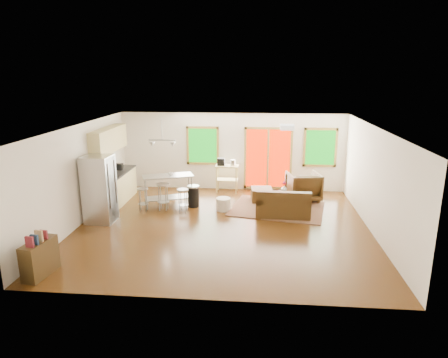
# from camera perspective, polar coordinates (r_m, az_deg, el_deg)

# --- Properties ---
(floor) EXTENTS (7.50, 7.00, 0.02)m
(floor) POSITION_cam_1_polar(r_m,az_deg,el_deg) (10.49, -0.15, -6.82)
(floor) COLOR #361E0A
(floor) RESTS_ON ground
(ceiling) EXTENTS (7.50, 7.00, 0.02)m
(ceiling) POSITION_cam_1_polar(r_m,az_deg,el_deg) (9.82, -0.16, 7.52)
(ceiling) COLOR white
(ceiling) RESTS_ON ground
(back_wall) EXTENTS (7.50, 0.02, 2.60)m
(back_wall) POSITION_cam_1_polar(r_m,az_deg,el_deg) (13.49, 1.20, 3.92)
(back_wall) COLOR white
(back_wall) RESTS_ON ground
(left_wall) EXTENTS (0.02, 7.00, 2.60)m
(left_wall) POSITION_cam_1_polar(r_m,az_deg,el_deg) (11.06, -19.94, 0.54)
(left_wall) COLOR white
(left_wall) RESTS_ON ground
(right_wall) EXTENTS (0.02, 7.00, 2.60)m
(right_wall) POSITION_cam_1_polar(r_m,az_deg,el_deg) (10.44, 20.86, -0.36)
(right_wall) COLOR white
(right_wall) RESTS_ON ground
(front_wall) EXTENTS (7.50, 0.02, 2.60)m
(front_wall) POSITION_cam_1_polar(r_m,az_deg,el_deg) (6.77, -2.86, -7.50)
(front_wall) COLOR white
(front_wall) RESTS_ON ground
(window_left) EXTENTS (1.10, 0.05, 1.30)m
(window_left) POSITION_cam_1_polar(r_m,az_deg,el_deg) (13.51, -3.06, 4.78)
(window_left) COLOR #09520C
(window_left) RESTS_ON back_wall
(french_doors) EXTENTS (1.60, 0.05, 2.10)m
(french_doors) POSITION_cam_1_polar(r_m,az_deg,el_deg) (13.45, 6.29, 2.94)
(french_doors) COLOR #AA1400
(french_doors) RESTS_ON back_wall
(window_right) EXTENTS (1.10, 0.05, 1.30)m
(window_right) POSITION_cam_1_polar(r_m,az_deg,el_deg) (13.53, 13.58, 4.40)
(window_right) COLOR #09520C
(window_right) RESTS_ON back_wall
(rug) EXTENTS (2.97, 2.49, 0.03)m
(rug) POSITION_cam_1_polar(r_m,az_deg,el_deg) (11.86, 7.61, -4.21)
(rug) COLOR #52653D
(rug) RESTS_ON floor
(loveseat) EXTENTS (1.51, 0.89, 0.79)m
(loveseat) POSITION_cam_1_polar(r_m,az_deg,el_deg) (11.23, 8.42, -3.74)
(loveseat) COLOR #33210D
(loveseat) RESTS_ON floor
(coffee_table) EXTENTS (0.99, 0.67, 0.37)m
(coffee_table) POSITION_cam_1_polar(r_m,az_deg,el_deg) (12.16, 9.80, -2.31)
(coffee_table) COLOR #362610
(coffee_table) RESTS_ON floor
(armchair) EXTENTS (1.11, 1.07, 0.98)m
(armchair) POSITION_cam_1_polar(r_m,az_deg,el_deg) (12.68, 11.28, -0.85)
(armchair) COLOR #33210D
(armchair) RESTS_ON floor
(ottoman) EXTENTS (0.69, 0.69, 0.42)m
(ottoman) POSITION_cam_1_polar(r_m,az_deg,el_deg) (12.45, 5.39, -2.26)
(ottoman) COLOR #33210D
(ottoman) RESTS_ON floor
(pouf) EXTENTS (0.45, 0.45, 0.37)m
(pouf) POSITION_cam_1_polar(r_m,az_deg,el_deg) (11.61, -0.10, -3.61)
(pouf) COLOR beige
(pouf) RESTS_ON floor
(vase) EXTENTS (0.21, 0.22, 0.32)m
(vase) POSITION_cam_1_polar(r_m,az_deg,el_deg) (12.19, 8.58, -1.24)
(vase) COLOR silver
(vase) RESTS_ON coffee_table
(book) EXTENTS (0.23, 0.08, 0.31)m
(book) POSITION_cam_1_polar(r_m,az_deg,el_deg) (11.89, 10.60, -1.55)
(book) COLOR maroon
(book) RESTS_ON coffee_table
(cabinets) EXTENTS (0.64, 2.24, 2.30)m
(cabinets) POSITION_cam_1_polar(r_m,az_deg,el_deg) (12.56, -15.47, 0.81)
(cabinets) COLOR tan
(cabinets) RESTS_ON floor
(refrigerator) EXTENTS (0.75, 0.72, 1.80)m
(refrigerator) POSITION_cam_1_polar(r_m,az_deg,el_deg) (11.05, -17.34, -1.40)
(refrigerator) COLOR #B7BABC
(refrigerator) RESTS_ON floor
(island) EXTENTS (1.59, 1.08, 0.94)m
(island) POSITION_cam_1_polar(r_m,az_deg,el_deg) (12.01, -7.99, -0.83)
(island) COLOR #B7BABC
(island) RESTS_ON floor
(cup) EXTENTS (0.14, 0.13, 0.12)m
(cup) POSITION_cam_1_polar(r_m,az_deg,el_deg) (11.82, -7.64, 0.75)
(cup) COLOR white
(cup) RESTS_ON island
(bar_stool_a) EXTENTS (0.36, 0.36, 0.68)m
(bar_stool_a) POSITION_cam_1_polar(r_m,az_deg,el_deg) (11.73, -11.53, -2.10)
(bar_stool_a) COLOR #B7BABC
(bar_stool_a) RESTS_ON floor
(bar_stool_b) EXTENTS (0.37, 0.37, 0.79)m
(bar_stool_b) POSITION_cam_1_polar(r_m,az_deg,el_deg) (11.66, -8.71, -1.63)
(bar_stool_b) COLOR #B7BABC
(bar_stool_b) RESTS_ON floor
(bar_stool_c) EXTENTS (0.35, 0.35, 0.68)m
(bar_stool_c) POSITION_cam_1_polar(r_m,az_deg,el_deg) (11.43, -5.91, -2.29)
(bar_stool_c) COLOR #B7BABC
(bar_stool_c) RESTS_ON floor
(trash_can) EXTENTS (0.41, 0.41, 0.65)m
(trash_can) POSITION_cam_1_polar(r_m,az_deg,el_deg) (11.92, -4.38, -2.44)
(trash_can) COLOR black
(trash_can) RESTS_ON floor
(kitchen_cart) EXTENTS (0.77, 0.51, 1.15)m
(kitchen_cart) POSITION_cam_1_polar(r_m,az_deg,el_deg) (13.23, 0.33, 1.43)
(kitchen_cart) COLOR tan
(kitchen_cart) RESTS_ON floor
(bookshelf) EXTENTS (0.42, 0.84, 0.95)m
(bookshelf) POSITION_cam_1_polar(r_m,az_deg,el_deg) (8.75, -24.84, -10.17)
(bookshelf) COLOR #362610
(bookshelf) RESTS_ON floor
(ceiling_flush) EXTENTS (0.35, 0.35, 0.12)m
(ceiling_flush) POSITION_cam_1_polar(r_m,az_deg,el_deg) (10.41, 9.03, 7.31)
(ceiling_flush) COLOR white
(ceiling_flush) RESTS_ON ceiling
(pendant_light) EXTENTS (0.80, 0.18, 0.79)m
(pendant_light) POSITION_cam_1_polar(r_m,az_deg,el_deg) (11.71, -8.81, 5.03)
(pendant_light) COLOR gray
(pendant_light) RESTS_ON ceiling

